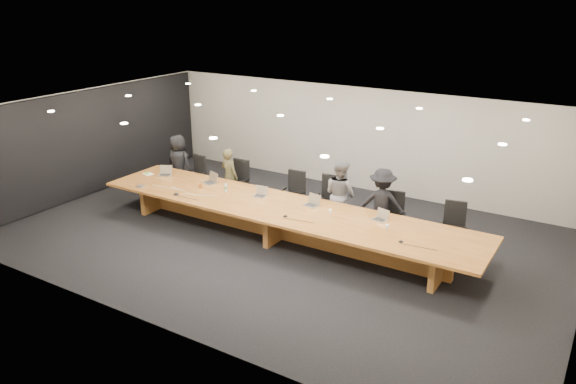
% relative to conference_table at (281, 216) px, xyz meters
% --- Properties ---
extents(ground, '(12.00, 12.00, 0.00)m').
position_rel_conference_table_xyz_m(ground, '(0.00, 0.00, -0.52)').
color(ground, black).
rests_on(ground, ground).
extents(back_wall, '(12.00, 0.02, 2.80)m').
position_rel_conference_table_xyz_m(back_wall, '(0.00, 4.00, 0.88)').
color(back_wall, beige).
rests_on(back_wall, ground).
extents(left_wall_panel, '(0.08, 7.84, 2.74)m').
position_rel_conference_table_xyz_m(left_wall_panel, '(-5.94, 0.00, 0.85)').
color(left_wall_panel, black).
rests_on(left_wall_panel, ground).
extents(conference_table, '(9.00, 1.80, 0.75)m').
position_rel_conference_table_xyz_m(conference_table, '(0.00, 0.00, 0.00)').
color(conference_table, brown).
rests_on(conference_table, ground).
extents(chair_far_left, '(0.63, 0.63, 1.08)m').
position_rel_conference_table_xyz_m(chair_far_left, '(-3.50, 1.21, 0.02)').
color(chair_far_left, black).
rests_on(chair_far_left, ground).
extents(chair_left, '(0.58, 0.58, 1.14)m').
position_rel_conference_table_xyz_m(chair_left, '(-2.17, 1.31, 0.05)').
color(chair_left, black).
rests_on(chair_left, ground).
extents(chair_mid_left, '(0.59, 0.59, 1.10)m').
position_rel_conference_table_xyz_m(chair_mid_left, '(-0.50, 1.34, 0.03)').
color(chair_mid_left, black).
rests_on(chair_mid_left, ground).
extents(chair_mid_right, '(0.60, 0.60, 1.17)m').
position_rel_conference_table_xyz_m(chair_mid_right, '(0.47, 1.26, 0.07)').
color(chair_mid_right, black).
rests_on(chair_mid_right, ground).
extents(chair_right, '(0.63, 0.63, 1.07)m').
position_rel_conference_table_xyz_m(chair_right, '(2.08, 1.28, 0.01)').
color(chair_right, black).
rests_on(chair_right, ground).
extents(chair_far_right, '(0.64, 0.64, 1.08)m').
position_rel_conference_table_xyz_m(chair_far_right, '(3.42, 1.32, 0.02)').
color(chair_far_right, black).
rests_on(chair_far_right, ground).
extents(person_a, '(0.78, 0.52, 1.56)m').
position_rel_conference_table_xyz_m(person_a, '(-4.05, 1.23, 0.26)').
color(person_a, black).
rests_on(person_a, ground).
extents(person_b, '(0.59, 0.44, 1.48)m').
position_rel_conference_table_xyz_m(person_b, '(-2.27, 1.14, 0.22)').
color(person_b, '#3B3820').
rests_on(person_b, ground).
extents(person_c, '(0.95, 0.84, 1.63)m').
position_rel_conference_table_xyz_m(person_c, '(0.83, 1.23, 0.29)').
color(person_c, '#59595C').
rests_on(person_c, ground).
extents(person_d, '(1.15, 0.84, 1.60)m').
position_rel_conference_table_xyz_m(person_d, '(1.85, 1.22, 0.28)').
color(person_d, black).
rests_on(person_d, ground).
extents(laptop_a, '(0.39, 0.34, 0.25)m').
position_rel_conference_table_xyz_m(laptop_a, '(-3.69, 0.31, 0.36)').
color(laptop_a, tan).
rests_on(laptop_a, conference_table).
extents(laptop_b, '(0.41, 0.35, 0.27)m').
position_rel_conference_table_xyz_m(laptop_b, '(-2.34, 0.43, 0.36)').
color(laptop_b, tan).
rests_on(laptop_b, conference_table).
extents(laptop_c, '(0.31, 0.24, 0.24)m').
position_rel_conference_table_xyz_m(laptop_c, '(-0.76, 0.29, 0.35)').
color(laptop_c, '#BEAC91').
rests_on(laptop_c, conference_table).
extents(laptop_d, '(0.37, 0.31, 0.26)m').
position_rel_conference_table_xyz_m(laptop_d, '(0.53, 0.39, 0.36)').
color(laptop_d, '#B3A989').
rests_on(laptop_d, conference_table).
extents(laptop_e, '(0.35, 0.30, 0.23)m').
position_rel_conference_table_xyz_m(laptop_e, '(2.14, 0.41, 0.35)').
color(laptop_e, '#B8AC8C').
rests_on(laptop_e, conference_table).
extents(water_bottle, '(0.08, 0.08, 0.19)m').
position_rel_conference_table_xyz_m(water_bottle, '(-1.62, 0.16, 0.32)').
color(water_bottle, silver).
rests_on(water_bottle, conference_table).
extents(amber_mug, '(0.10, 0.10, 0.10)m').
position_rel_conference_table_xyz_m(amber_mug, '(-2.30, 0.04, 0.28)').
color(amber_mug, brown).
rests_on(amber_mug, conference_table).
extents(paper_cup_near, '(0.07, 0.07, 0.08)m').
position_rel_conference_table_xyz_m(paper_cup_near, '(1.08, 0.24, 0.27)').
color(paper_cup_near, white).
rests_on(paper_cup_near, conference_table).
extents(paper_cup_far, '(0.10, 0.10, 0.09)m').
position_rel_conference_table_xyz_m(paper_cup_far, '(2.44, 0.07, 0.27)').
color(paper_cup_far, silver).
rests_on(paper_cup_far, conference_table).
extents(notepad, '(0.29, 0.25, 0.01)m').
position_rel_conference_table_xyz_m(notepad, '(-4.13, 0.16, 0.24)').
color(notepad, white).
rests_on(notepad, conference_table).
extents(lime_gadget, '(0.16, 0.12, 0.02)m').
position_rel_conference_table_xyz_m(lime_gadget, '(-4.15, 0.15, 0.26)').
color(lime_gadget, '#61CA35').
rests_on(lime_gadget, notepad).
extents(av_box, '(0.20, 0.15, 0.03)m').
position_rel_conference_table_xyz_m(av_box, '(-3.58, -0.65, 0.24)').
color(av_box, '#B3B2B7').
rests_on(av_box, conference_table).
extents(mic_left, '(0.15, 0.15, 0.03)m').
position_rel_conference_table_xyz_m(mic_left, '(-2.49, -0.60, 0.25)').
color(mic_left, black).
rests_on(mic_left, conference_table).
extents(mic_center, '(0.11, 0.11, 0.03)m').
position_rel_conference_table_xyz_m(mic_center, '(0.38, -0.42, 0.24)').
color(mic_center, black).
rests_on(mic_center, conference_table).
extents(mic_right, '(0.12, 0.12, 0.03)m').
position_rel_conference_table_xyz_m(mic_right, '(2.89, -0.35, 0.24)').
color(mic_right, black).
rests_on(mic_right, conference_table).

